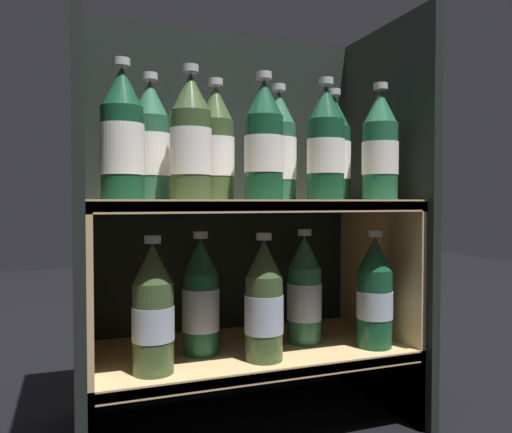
{
  "coord_description": "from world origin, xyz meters",
  "views": [
    {
      "loc": [
        -0.36,
        -0.86,
        0.49
      ],
      "look_at": [
        0.0,
        0.12,
        0.46
      ],
      "focal_mm": 35.0,
      "sensor_mm": 36.0,
      "label": 1
    }
  ],
  "objects": [
    {
      "name": "bottle_lower_front_1",
      "position": [
        0.0,
        0.07,
        0.29
      ],
      "size": [
        0.08,
        0.08,
        0.26
      ],
      "color": "#384C28",
      "rests_on": "shelf_lower"
    },
    {
      "name": "bottle_lower_back_0",
      "position": [
        -0.11,
        0.16,
        0.28
      ],
      "size": [
        0.08,
        0.08,
        0.26
      ],
      "color": "#194C2D",
      "rests_on": "shelf_lower"
    },
    {
      "name": "bottle_upper_front_3",
      "position": [
        0.14,
        0.07,
        0.61
      ],
      "size": [
        0.08,
        0.08,
        0.26
      ],
      "color": "#144228",
      "rests_on": "shelf_upper"
    },
    {
      "name": "bottle_upper_front_1",
      "position": [
        -0.15,
        0.07,
        0.61
      ],
      "size": [
        0.08,
        0.08,
        0.26
      ],
      "color": "#384C28",
      "rests_on": "shelf_upper"
    },
    {
      "name": "fridge_side_left",
      "position": [
        -0.35,
        0.17,
        0.46
      ],
      "size": [
        0.02,
        0.38,
        0.91
      ],
      "primitive_type": "cube",
      "color": "black",
      "rests_on": "ground_plane"
    },
    {
      "name": "shelf_lower",
      "position": [
        0.0,
        0.16,
        0.14
      ],
      "size": [
        0.68,
        0.34,
        0.18
      ],
      "color": "tan",
      "rests_on": "ground_plane"
    },
    {
      "name": "bottle_lower_front_0",
      "position": [
        -0.22,
        0.07,
        0.29
      ],
      "size": [
        0.08,
        0.08,
        0.26
      ],
      "color": "#384C28",
      "rests_on": "shelf_lower"
    },
    {
      "name": "bottle_upper_front_4",
      "position": [
        0.27,
        0.07,
        0.61
      ],
      "size": [
        0.08,
        0.08,
        0.26
      ],
      "color": "#1E5638",
      "rests_on": "shelf_upper"
    },
    {
      "name": "bottle_upper_back_3",
      "position": [
        0.21,
        0.16,
        0.61
      ],
      "size": [
        0.08,
        0.08,
        0.26
      ],
      "color": "#144228",
      "rests_on": "shelf_upper"
    },
    {
      "name": "bottle_upper_back_2",
      "position": [
        0.07,
        0.16,
        0.61
      ],
      "size": [
        0.08,
        0.08,
        0.26
      ],
      "color": "#285B42",
      "rests_on": "shelf_upper"
    },
    {
      "name": "bottle_upper_back_0",
      "position": [
        -0.21,
        0.16,
        0.61
      ],
      "size": [
        0.08,
        0.08,
        0.26
      ],
      "color": "#285B42",
      "rests_on": "shelf_upper"
    },
    {
      "name": "bottle_lower_back_1",
      "position": [
        0.13,
        0.16,
        0.28
      ],
      "size": [
        0.08,
        0.08,
        0.26
      ],
      "color": "#285B42",
      "rests_on": "shelf_lower"
    },
    {
      "name": "bottle_lower_front_2",
      "position": [
        0.26,
        0.07,
        0.29
      ],
      "size": [
        0.08,
        0.08,
        0.26
      ],
      "color": "#144228",
      "rests_on": "shelf_lower"
    },
    {
      "name": "shelf_upper",
      "position": [
        0.0,
        0.16,
        0.37
      ],
      "size": [
        0.68,
        0.34,
        0.5
      ],
      "color": "tan",
      "rests_on": "ground_plane"
    },
    {
      "name": "fridge_side_right",
      "position": [
        0.35,
        0.17,
        0.46
      ],
      "size": [
        0.02,
        0.38,
        0.91
      ],
      "primitive_type": "cube",
      "color": "black",
      "rests_on": "ground_plane"
    },
    {
      "name": "bottle_upper_front_0",
      "position": [
        -0.28,
        0.07,
        0.61
      ],
      "size": [
        0.08,
        0.08,
        0.26
      ],
      "color": "#144228",
      "rests_on": "shelf_upper"
    },
    {
      "name": "bottle_upper_front_2",
      "position": [
        -0.0,
        0.07,
        0.61
      ],
      "size": [
        0.08,
        0.08,
        0.26
      ],
      "color": "#144228",
      "rests_on": "shelf_upper"
    },
    {
      "name": "fridge_back_wall",
      "position": [
        0.0,
        0.35,
        0.46
      ],
      "size": [
        0.72,
        0.02,
        0.91
      ],
      "primitive_type": "cube",
      "color": "black",
      "rests_on": "ground_plane"
    },
    {
      "name": "bottle_upper_back_1",
      "position": [
        -0.08,
        0.16,
        0.61
      ],
      "size": [
        0.08,
        0.08,
        0.26
      ],
      "color": "#384C28",
      "rests_on": "shelf_upper"
    }
  ]
}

